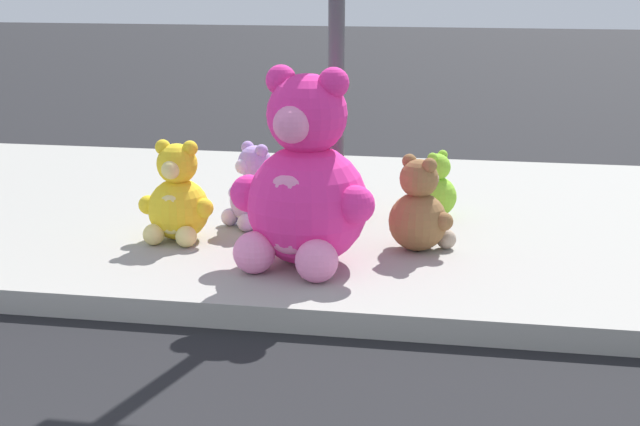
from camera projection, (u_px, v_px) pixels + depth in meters
sidewalk at (228, 215)px, 7.61m from camera, size 28.00×4.40×0.15m
plush_pink_large at (305, 188)px, 5.99m from camera, size 0.95×0.89×1.26m
plush_brown at (420, 212)px, 6.37m from camera, size 0.45×0.46×0.64m
plush_lavender at (253, 193)px, 6.97m from camera, size 0.43×0.44×0.61m
plush_red at (323, 182)px, 7.19m from camera, size 0.49×0.48×0.68m
plush_lime at (435, 190)px, 7.25m from camera, size 0.36×0.35×0.50m
plush_yellow at (177, 201)px, 6.59m from camera, size 0.54×0.47×0.70m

